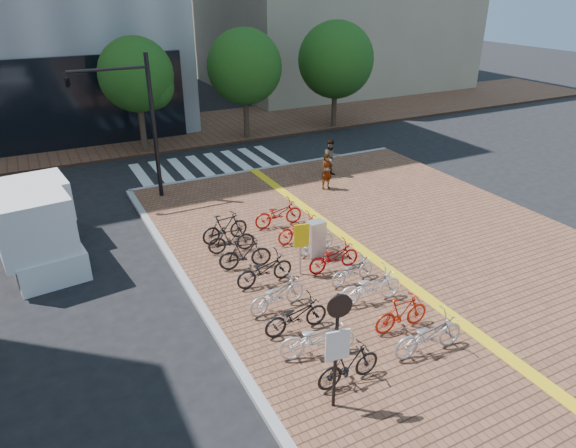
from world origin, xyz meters
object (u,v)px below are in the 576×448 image
pedestrian_a (327,172)px  bike_10 (370,286)px  box_truck (36,225)px  yellow_sign (301,240)px  bike_13 (317,240)px  bike_9 (402,313)px  pedestrian_b (331,158)px  bike_11 (352,270)px  bike_5 (245,254)px  bike_8 (429,335)px  bike_7 (225,227)px  bike_15 (278,214)px  utility_box (316,239)px  notice_sign (337,339)px  bike_1 (317,338)px  bike_14 (299,228)px  bike_6 (231,239)px  bike_4 (265,269)px  traffic_light_pole (116,103)px  bike_0 (349,365)px  bike_12 (334,257)px  bike_2 (296,315)px

pedestrian_a → bike_10: bearing=-122.1°
box_truck → yellow_sign: bearing=-35.3°
bike_13 → yellow_sign: 1.74m
bike_9 → pedestrian_b: pedestrian_b is taller
yellow_sign → bike_11: bearing=-43.2°
bike_5 → bike_13: bike_5 is taller
bike_11 → bike_8: bearing=170.8°
bike_7 → bike_8: 8.28m
bike_5 → bike_15: 3.31m
utility_box → notice_sign: 6.90m
bike_13 → box_truck: size_ratio=0.31×
bike_1 → pedestrian_a: size_ratio=1.22×
bike_8 → pedestrian_b: bearing=-17.5°
bike_14 → utility_box: utility_box is taller
bike_8 → bike_15: size_ratio=1.04×
bike_14 → bike_13: bearing=177.9°
pedestrian_b → utility_box: 8.01m
bike_6 → bike_11: 4.33m
bike_8 → utility_box: (0.01, 5.58, 0.11)m
bike_4 → bike_9: size_ratio=1.13×
bike_4 → bike_10: 3.20m
bike_1 → bike_11: 3.60m
bike_6 → box_truck: bearing=72.7°
pedestrian_b → traffic_light_pole: size_ratio=0.29×
bike_0 → pedestrian_b: (6.94, 12.14, 0.37)m
bike_8 → yellow_sign: (-1.02, 4.71, 0.69)m
bike_0 → traffic_light_pole: (-2.25, 13.29, 3.58)m
bike_0 → bike_13: bike_0 is taller
bike_0 → bike_12: size_ratio=0.93×
bike_8 → bike_13: 5.75m
bike_8 → utility_box: bearing=3.2°
bike_14 → box_truck: 8.74m
bike_7 → bike_10: bearing=-163.4°
bike_14 → pedestrian_a: pedestrian_a is taller
bike_12 → notice_sign: (-3.06, -5.00, 1.35)m
bike_1 → bike_13: size_ratio=1.26×
bike_11 → pedestrian_a: (3.36, 7.11, 0.38)m
bike_12 → bike_10: bearing=179.3°
pedestrian_b → traffic_light_pole: bearing=-179.0°
bike_12 → bike_14: bike_14 is taller
bike_11 → utility_box: 2.00m
bike_10 → bike_9: bearing=-174.6°
bike_5 → bike_14: bearing=-58.2°
bike_5 → utility_box: size_ratio=1.36×
bike_6 → utility_box: 2.85m
bike_8 → bike_15: 8.23m
box_truck → bike_7: bearing=-17.0°
bike_13 → bike_12: bearing=164.2°
bike_10 → bike_1: bearing=123.5°
bike_2 → bike_13: size_ratio=1.16×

